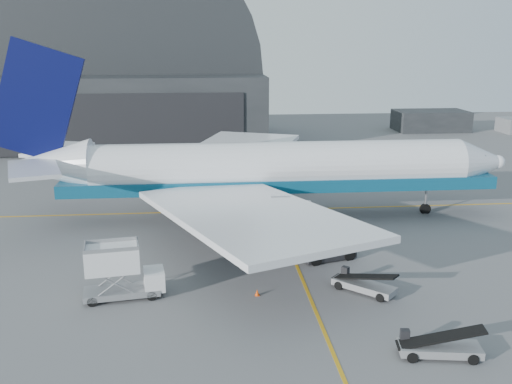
{
  "coord_description": "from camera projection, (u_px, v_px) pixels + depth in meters",
  "views": [
    {
      "loc": [
        -7.18,
        -38.3,
        17.73
      ],
      "look_at": [
        -2.71,
        10.8,
        4.5
      ],
      "focal_mm": 40.0,
      "sensor_mm": 36.0,
      "label": 1
    }
  ],
  "objects": [
    {
      "name": "belt_loader_a",
      "position": [
        439.0,
        347.0,
        32.82
      ],
      "size": [
        5.05,
        2.32,
        1.89
      ],
      "rotation": [
        0.0,
        0.0,
        -0.15
      ],
      "color": "gray",
      "rests_on": "ground"
    },
    {
      "name": "airliner",
      "position": [
        259.0,
        170.0,
        57.22
      ],
      "size": [
        51.65,
        50.08,
        18.13
      ],
      "color": "white",
      "rests_on": "ground"
    },
    {
      "name": "hangar",
      "position": [
        119.0,
        88.0,
        100.13
      ],
      "size": [
        50.0,
        28.3,
        28.0
      ],
      "color": "black",
      "rests_on": "ground"
    },
    {
      "name": "ground",
      "position": [
        306.0,
        288.0,
        42.06
      ],
      "size": [
        200.0,
        200.0,
        0.0
      ],
      "primitive_type": "plane",
      "color": "#565659",
      "rests_on": "ground"
    },
    {
      "name": "pushback_tug",
      "position": [
        328.0,
        249.0,
        47.66
      ],
      "size": [
        4.98,
        3.7,
        2.07
      ],
      "rotation": [
        0.0,
        0.0,
        0.29
      ],
      "color": "black",
      "rests_on": "ground"
    },
    {
      "name": "catering_truck",
      "position": [
        120.0,
        272.0,
        39.93
      ],
      "size": [
        5.86,
        2.87,
        3.86
      ],
      "rotation": [
        0.0,
        0.0,
        0.15
      ],
      "color": "gray",
      "rests_on": "ground"
    },
    {
      "name": "taxi_lines",
      "position": [
        283.0,
        232.0,
        54.24
      ],
      "size": [
        80.0,
        42.12,
        0.02
      ],
      "color": "#C68D12",
      "rests_on": "ground"
    },
    {
      "name": "distant_bldg_a",
      "position": [
        430.0,
        130.0,
        114.64
      ],
      "size": [
        14.0,
        8.0,
        4.0
      ],
      "primitive_type": "cube",
      "color": "black",
      "rests_on": "ground"
    },
    {
      "name": "belt_loader_b",
      "position": [
        363.0,
        284.0,
        41.25
      ],
      "size": [
        4.4,
        4.25,
        1.86
      ],
      "rotation": [
        0.0,
        0.0,
        -0.75
      ],
      "color": "gray",
      "rests_on": "ground"
    },
    {
      "name": "traffic_cone",
      "position": [
        257.0,
        293.0,
        40.72
      ],
      "size": [
        0.32,
        0.32,
        0.46
      ],
      "color": "#FA4A07",
      "rests_on": "ground"
    }
  ]
}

